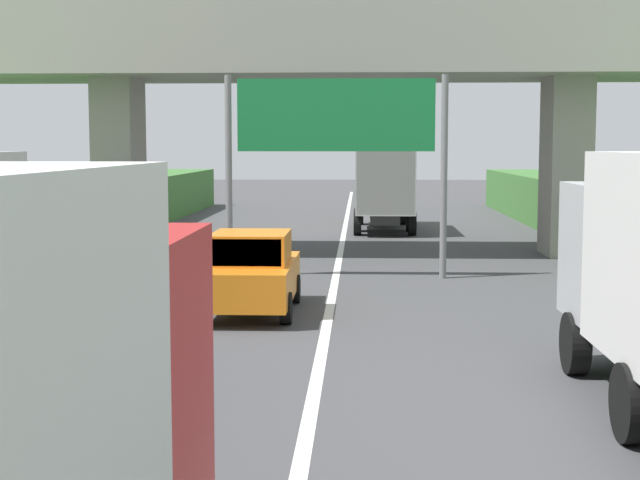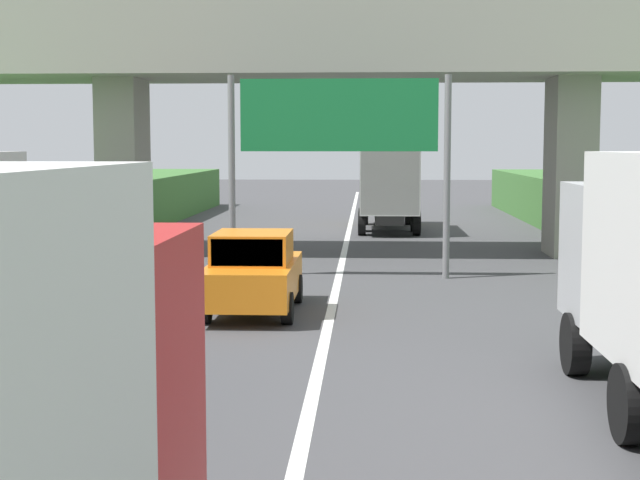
# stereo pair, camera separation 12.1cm
# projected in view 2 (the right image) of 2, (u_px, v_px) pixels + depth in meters

# --- Properties ---
(lane_centre_stripe) EXTENTS (0.20, 94.67, 0.01)m
(lane_centre_stripe) POSITION_uv_depth(u_px,v_px,m) (337.00, 284.00, 23.88)
(lane_centre_stripe) COLOR white
(lane_centre_stripe) RESTS_ON ground
(overpass_bridge) EXTENTS (40.00, 4.80, 7.86)m
(overpass_bridge) POSITION_uv_depth(u_px,v_px,m) (344.00, 69.00, 30.07)
(overpass_bridge) COLOR #9E998E
(overpass_bridge) RESTS_ON ground
(overhead_highway_sign) EXTENTS (5.88, 0.18, 5.36)m
(overhead_highway_sign) POSITION_uv_depth(u_px,v_px,m) (339.00, 129.00, 24.75)
(overhead_highway_sign) COLOR slate
(overhead_highway_sign) RESTS_ON ground
(truck_yellow) EXTENTS (2.44, 7.30, 3.44)m
(truck_yellow) POSITION_uv_depth(u_px,v_px,m) (388.00, 184.00, 38.95)
(truck_yellow) COLOR black
(truck_yellow) RESTS_ON ground
(car_orange) EXTENTS (1.86, 4.10, 1.72)m
(car_orange) POSITION_uv_depth(u_px,v_px,m) (253.00, 273.00, 19.77)
(car_orange) COLOR orange
(car_orange) RESTS_ON ground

